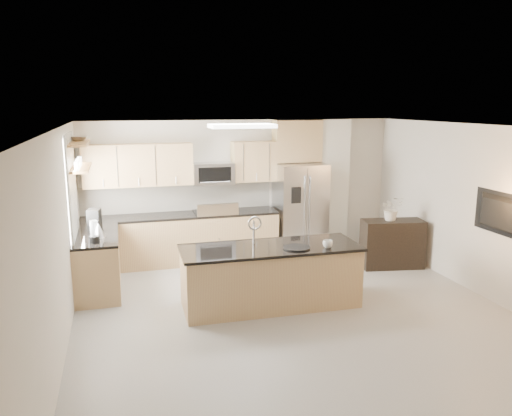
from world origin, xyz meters
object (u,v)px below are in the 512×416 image
object	(u,v)px
island	(270,276)
blender	(94,233)
bowl	(79,138)
credenza	(392,244)
platter	(297,248)
flower_vase	(392,202)
microwave	(213,173)
kettle	(98,230)
range	(215,236)
refrigerator	(300,209)
television	(497,214)
coffee_maker	(94,221)
cup	(328,244)

from	to	relation	value
island	blender	size ratio (longest dim) A/B	7.84
bowl	credenza	bearing A→B (deg)	-6.07
platter	flower_vase	world-z (taller)	flower_vase
credenza	flower_vase	distance (m)	0.76
microwave	bowl	xyz separation A→B (m)	(-2.25, -0.83, 0.75)
flower_vase	kettle	bearing A→B (deg)	-179.76
blender	bowl	bearing A→B (deg)	101.54
bowl	microwave	bearing A→B (deg)	20.17
island	platter	bearing A→B (deg)	-28.87
range	refrigerator	size ratio (longest dim) A/B	0.64
bowl	kettle	bearing A→B (deg)	-67.89
range	television	distance (m)	4.78
flower_vase	bowl	bearing A→B (deg)	174.15
platter	kettle	size ratio (longest dim) A/B	1.49
credenza	island	bearing A→B (deg)	-148.00
coffee_maker	range	bearing A→B (deg)	21.96
credenza	microwave	bearing A→B (deg)	164.69
refrigerator	flower_vase	distance (m)	1.78
range	coffee_maker	xyz separation A→B (m)	(-2.09, -0.84, 0.61)
flower_vase	island	bearing A→B (deg)	-156.81
range	coffee_maker	distance (m)	2.34
cup	flower_vase	distance (m)	2.31
microwave	credenza	bearing A→B (deg)	-24.87
refrigerator	kettle	world-z (taller)	refrigerator
platter	television	world-z (taller)	television
coffee_maker	flower_vase	distance (m)	5.06
range	island	bearing A→B (deg)	-81.25
refrigerator	credenza	distance (m)	1.85
range	bowl	size ratio (longest dim) A/B	3.22
kettle	microwave	bearing A→B (deg)	34.28
island	television	bearing A→B (deg)	-12.88
platter	kettle	world-z (taller)	kettle
blender	bowl	distance (m)	1.58
refrigerator	credenza	bearing A→B (deg)	-42.48
microwave	blender	distance (m)	2.73
blender	credenza	bearing A→B (deg)	3.40
kettle	range	bearing A→B (deg)	31.82
range	refrigerator	bearing A→B (deg)	-1.60
range	island	xyz separation A→B (m)	(0.36, -2.34, -0.02)
island	kettle	distance (m)	2.69
cup	coffee_maker	bearing A→B (deg)	151.06
refrigerator	bowl	size ratio (longest dim) A/B	5.03
microwave	range	bearing A→B (deg)	-90.00
cup	coffee_maker	xyz separation A→B (m)	(-3.21, 1.78, 0.14)
island	bowl	bearing A→B (deg)	148.87
island	blender	bearing A→B (deg)	163.19
blender	kettle	size ratio (longest dim) A/B	1.28
refrigerator	coffee_maker	world-z (taller)	refrigerator
credenza	cup	bearing A→B (deg)	-134.24
credenza	blender	world-z (taller)	blender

